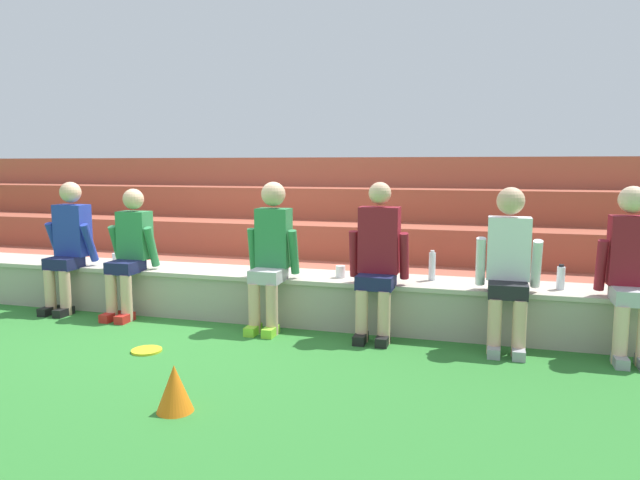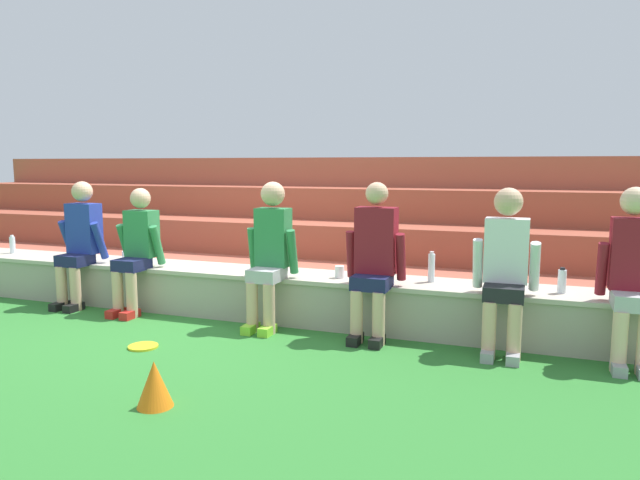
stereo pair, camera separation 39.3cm
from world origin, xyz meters
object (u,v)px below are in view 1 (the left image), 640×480
object	(u,v)px
person_center	(271,251)
plastic_cup_middle	(340,272)
plastic_cup_left_end	(117,258)
person_left_of_center	(130,250)
water_bottle_near_left	(561,278)
person_right_of_center	(378,257)
person_far_right	(508,264)
frisbee	(147,350)
person_rightmost_edge	(631,269)
person_far_left	(68,243)
sports_cone	(175,388)
water_bottle_center_gap	(432,266)

from	to	relation	value
person_center	plastic_cup_middle	distance (m)	0.69
plastic_cup_middle	plastic_cup_left_end	bearing A→B (deg)	178.37
person_left_of_center	person_center	world-z (taller)	person_center
water_bottle_near_left	person_right_of_center	bearing A→B (deg)	-169.78
person_left_of_center	person_far_right	size ratio (longest dim) A/B	0.96
plastic_cup_middle	frisbee	bearing A→B (deg)	-138.01
frisbee	person_rightmost_edge	bearing A→B (deg)	14.39
person_far_left	person_far_right	bearing A→B (deg)	-0.59
plastic_cup_left_end	person_right_of_center	bearing A→B (deg)	-6.36
water_bottle_near_left	plastic_cup_middle	bearing A→B (deg)	-179.30
sports_cone	plastic_cup_left_end	bearing A→B (deg)	131.81
plastic_cup_left_end	water_bottle_center_gap	bearing A→B (deg)	0.69
plastic_cup_left_end	plastic_cup_middle	world-z (taller)	same
person_left_of_center	person_rightmost_edge	bearing A→B (deg)	-0.18
person_left_of_center	plastic_cup_middle	xyz separation A→B (m)	(2.14, 0.23, -0.16)
water_bottle_center_gap	plastic_cup_left_end	distance (m)	3.37
frisbee	person_left_of_center	bearing A→B (deg)	129.15
person_right_of_center	water_bottle_center_gap	world-z (taller)	person_right_of_center
sports_cone	person_center	bearing A→B (deg)	92.75
person_center	water_bottle_center_gap	bearing A→B (deg)	14.19
person_far_left	sports_cone	xyz separation A→B (m)	(2.38, -1.95, -0.57)
person_rightmost_edge	water_bottle_center_gap	size ratio (longest dim) A/B	4.86
person_far_left	person_left_of_center	size ratio (longest dim) A/B	1.05
person_far_right	sports_cone	size ratio (longest dim) A/B	4.49
person_right_of_center	sports_cone	distance (m)	2.20
person_center	plastic_cup_left_end	world-z (taller)	person_center
water_bottle_center_gap	water_bottle_near_left	distance (m)	1.10
water_bottle_near_left	sports_cone	distance (m)	3.32
person_far_left	water_bottle_center_gap	size ratio (longest dim) A/B	4.81
person_right_of_center	water_bottle_near_left	world-z (taller)	person_right_of_center
person_right_of_center	water_bottle_near_left	bearing A→B (deg)	10.22
person_rightmost_edge	frisbee	size ratio (longest dim) A/B	5.49
person_far_left	water_bottle_center_gap	bearing A→B (deg)	5.04
person_right_of_center	water_bottle_near_left	distance (m)	1.57
person_center	person_rightmost_edge	bearing A→B (deg)	0.24
water_bottle_center_gap	frisbee	size ratio (longest dim) A/B	1.13
plastic_cup_left_end	person_center	bearing A→B (deg)	-9.69
person_far_left	person_left_of_center	bearing A→B (deg)	-0.81
person_far_right	plastic_cup_middle	size ratio (longest dim) A/B	11.77
water_bottle_center_gap	water_bottle_near_left	xyz separation A→B (m)	(1.10, -0.09, -0.03)
plastic_cup_left_end	frisbee	distance (m)	1.81
person_far_left	person_right_of_center	distance (m)	3.29
person_right_of_center	plastic_cup_left_end	size ratio (longest dim) A/B	12.03
sports_cone	person_rightmost_edge	bearing A→B (deg)	33.34
person_center	frisbee	distance (m)	1.40
person_rightmost_edge	plastic_cup_middle	distance (m)	2.44
person_far_left	person_rightmost_edge	distance (m)	5.31
person_right_of_center	person_far_right	size ratio (longest dim) A/B	1.02
person_left_of_center	water_bottle_center_gap	bearing A→B (deg)	6.49
person_rightmost_edge	person_far_right	bearing A→B (deg)	-178.75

